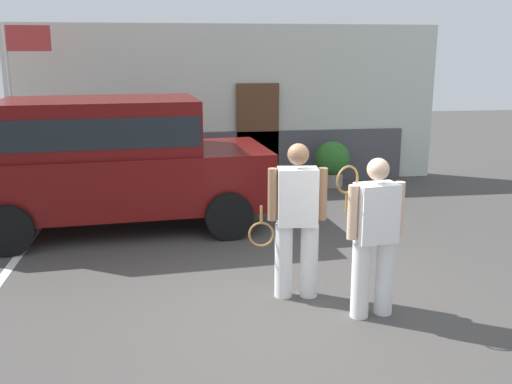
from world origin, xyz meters
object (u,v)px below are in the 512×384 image
object	(u,v)px
parked_suv	(113,157)
potted_plant_by_porch	(332,161)
tennis_player_man	(297,219)
flag_pole	(20,80)
tennis_player_woman	(374,235)

from	to	relation	value
parked_suv	potted_plant_by_porch	world-z (taller)	parked_suv
parked_suv	tennis_player_man	bearing A→B (deg)	-57.64
parked_suv	tennis_player_man	size ratio (longest dim) A/B	2.66
tennis_player_man	potted_plant_by_porch	world-z (taller)	tennis_player_man
flag_pole	potted_plant_by_porch	bearing A→B (deg)	3.05
parked_suv	flag_pole	distance (m)	2.89
parked_suv	tennis_player_man	distance (m)	3.78
potted_plant_by_porch	tennis_player_man	bearing A→B (deg)	-109.82
tennis_player_man	tennis_player_woman	xyz separation A→B (m)	(0.70, -0.60, -0.03)
parked_suv	flag_pole	bearing A→B (deg)	126.29
parked_suv	potted_plant_by_porch	distance (m)	4.85
parked_suv	tennis_player_woman	size ratio (longest dim) A/B	2.78
tennis_player_woman	potted_plant_by_porch	bearing A→B (deg)	-110.04
tennis_player_man	tennis_player_woman	bearing A→B (deg)	145.62
tennis_player_man	flag_pole	size ratio (longest dim) A/B	0.55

